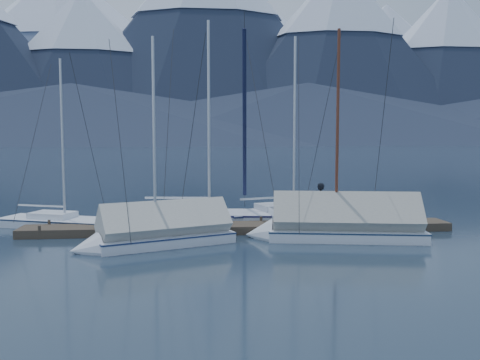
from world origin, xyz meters
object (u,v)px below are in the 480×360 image
at_px(sailboat_covered_near, 332,227).
at_px(person, 321,203).
at_px(sailboat_covered_far, 152,235).
at_px(sailboat_open_left, 74,224).
at_px(sailboat_open_mid, 221,219).
at_px(sailboat_open_right, 303,215).

bearing_deg(sailboat_covered_near, person, 89.42).
bearing_deg(sailboat_covered_far, sailboat_open_left, 132.13).
relative_size(sailboat_open_left, sailboat_covered_far, 0.97).
height_order(sailboat_open_mid, sailboat_covered_near, sailboat_open_mid).
relative_size(sailboat_open_left, sailboat_open_right, 0.84).
bearing_deg(sailboat_covered_far, sailboat_open_mid, 59.97).
distance_m(sailboat_open_left, sailboat_covered_far, 5.60).
relative_size(sailboat_open_mid, sailboat_covered_far, 1.22).
bearing_deg(sailboat_covered_near, sailboat_open_mid, 134.34).
bearing_deg(sailboat_open_right, sailboat_covered_far, -140.36).
relative_size(sailboat_covered_far, person, 4.90).
distance_m(sailboat_open_right, person, 3.47).
height_order(sailboat_open_left, sailboat_open_mid, sailboat_open_mid).
height_order(sailboat_open_right, sailboat_covered_near, sailboat_open_right).
relative_size(sailboat_open_right, sailboat_covered_near, 1.07).
height_order(sailboat_open_left, sailboat_covered_far, sailboat_covered_far).
bearing_deg(sailboat_covered_near, sailboat_open_left, 161.90).
relative_size(sailboat_open_right, sailboat_covered_far, 1.15).
distance_m(sailboat_open_right, sailboat_covered_near, 5.09).
xyz_separation_m(sailboat_covered_near, sailboat_covered_far, (-6.95, -0.65, -0.04)).
distance_m(sailboat_open_left, person, 10.91).
distance_m(sailboat_open_left, sailboat_covered_near, 11.26).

